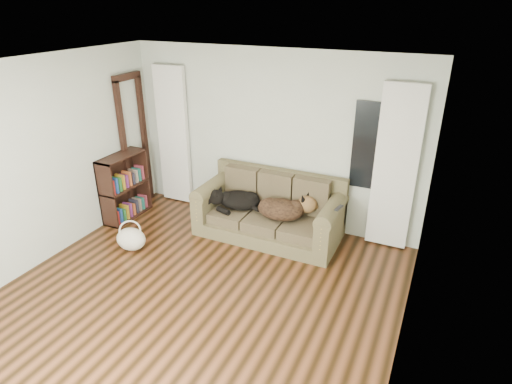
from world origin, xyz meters
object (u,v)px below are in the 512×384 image
at_px(sofa, 269,208).
at_px(dog_shepherd, 284,209).
at_px(bookshelf, 125,188).
at_px(tote_bag, 131,239).
at_px(dog_black_lab, 237,200).

relative_size(sofa, dog_shepherd, 2.97).
relative_size(sofa, bookshelf, 1.98).
xyz_separation_m(tote_bag, bookshelf, (-0.71, 0.76, 0.34)).
xyz_separation_m(dog_shepherd, tote_bag, (-1.81, -1.14, -0.33)).
bearing_deg(dog_black_lab, bookshelf, -176.29).
height_order(sofa, dog_black_lab, sofa).
distance_m(dog_black_lab, tote_bag, 1.59).
xyz_separation_m(sofa, tote_bag, (-1.57, -1.15, -0.29)).
xyz_separation_m(dog_black_lab, tote_bag, (-1.07, -1.14, -0.32)).
xyz_separation_m(dog_black_lab, bookshelf, (-1.78, -0.38, 0.02)).
relative_size(dog_shepherd, tote_bag, 1.61).
bearing_deg(sofa, tote_bag, -143.72).
bearing_deg(sofa, bookshelf, -170.23).
relative_size(dog_black_lab, bookshelf, 0.60).
bearing_deg(tote_bag, sofa, 36.28).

